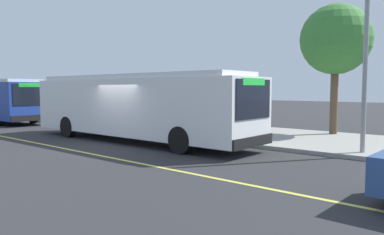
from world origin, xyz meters
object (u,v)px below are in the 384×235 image
(route_sign_post, at_px, (236,98))
(pedestrian_commuter, at_px, (208,113))
(waiting_bench, at_px, (223,121))
(transit_bus_main, at_px, (136,105))

(route_sign_post, distance_m, pedestrian_commuter, 3.43)
(waiting_bench, relative_size, route_sign_post, 0.57)
(route_sign_post, bearing_deg, pedestrian_commuter, 149.44)
(transit_bus_main, xyz_separation_m, route_sign_post, (3.79, 2.30, 0.34))
(waiting_bench, height_order, pedestrian_commuter, pedestrian_commuter)
(route_sign_post, bearing_deg, transit_bus_main, -148.78)
(transit_bus_main, height_order, route_sign_post, same)
(pedestrian_commuter, bearing_deg, waiting_bench, 79.88)
(transit_bus_main, height_order, waiting_bench, transit_bus_main)
(waiting_bench, bearing_deg, transit_bus_main, -102.47)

